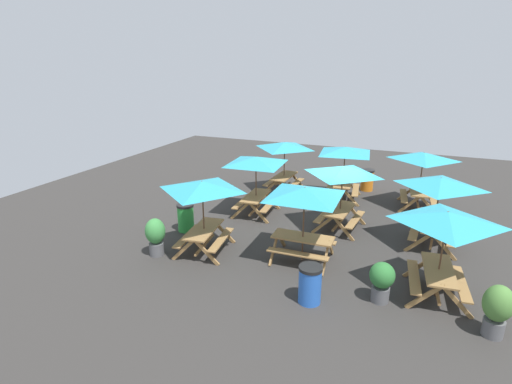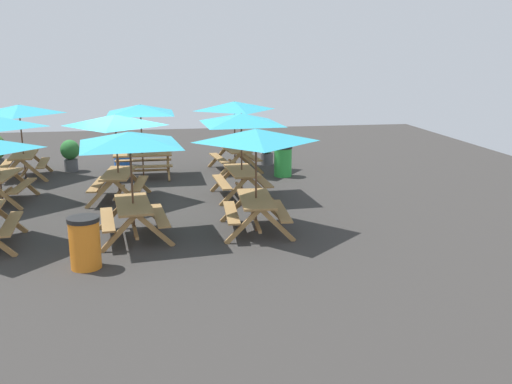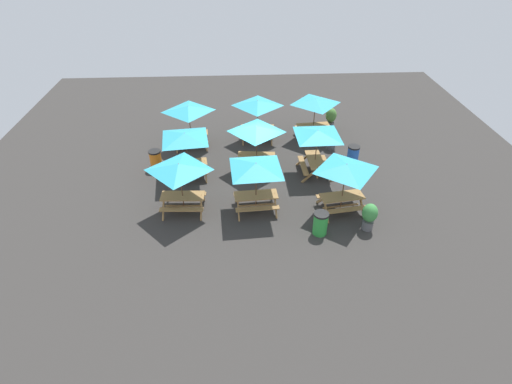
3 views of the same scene
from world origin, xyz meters
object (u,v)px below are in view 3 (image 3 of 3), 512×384
picnic_table_1 (256,170)px  picnic_table_3 (185,139)px  picnic_table_6 (256,132)px  picnic_table_4 (189,112)px  trash_bin_blue (353,155)px  picnic_table_0 (179,170)px  picnic_table_5 (317,136)px  potted_plant_0 (332,138)px  potted_plant_2 (369,215)px  picnic_table_2 (258,106)px  trash_bin_green (320,223)px  trash_bin_orange (156,160)px  picnic_table_7 (346,171)px  picnic_table_8 (315,104)px  potted_plant_1 (331,117)px

picnic_table_1 → picnic_table_3: bearing=-45.7°
picnic_table_1 → picnic_table_6: (-0.20, -3.29, 0.00)m
picnic_table_4 → trash_bin_blue: 8.63m
picnic_table_0 → picnic_table_5: size_ratio=0.83×
potted_plant_0 → potted_plant_2: bearing=90.5°
picnic_table_0 → picnic_table_4: (0.11, -5.70, 0.00)m
picnic_table_2 → trash_bin_green: (-2.00, 8.01, -1.49)m
picnic_table_4 → picnic_table_5: size_ratio=0.83×
trash_bin_blue → trash_bin_orange: (9.74, -0.06, 0.00)m
picnic_table_7 → trash_bin_green: size_ratio=2.38×
trash_bin_blue → trash_bin_green: bearing=63.3°
picnic_table_8 → potted_plant_2: bearing=91.1°
trash_bin_green → picnic_table_4: bearing=-53.2°
trash_bin_orange → picnic_table_4: bearing=-124.9°
potted_plant_1 → potted_plant_2: bearing=87.7°
picnic_table_4 → trash_bin_green: (-5.58, 7.47, -1.49)m
picnic_table_7 → potted_plant_1: 8.01m
picnic_table_1 → picnic_table_2: same height
potted_plant_1 → picnic_table_6: bearing=43.2°
trash_bin_blue → potted_plant_0: potted_plant_0 is taller
picnic_table_7 → trash_bin_green: picnic_table_7 is taller
picnic_table_6 → potted_plant_0: (-4.11, -1.84, -1.39)m
picnic_table_4 → picnic_table_5: bearing=148.5°
picnic_table_3 → picnic_table_7: 7.29m
picnic_table_6 → trash_bin_green: bearing=119.5°
picnic_table_1 → picnic_table_4: bearing=-65.1°
picnic_table_6 → trash_bin_blue: 5.06m
trash_bin_blue → potted_plant_2: bearing=82.6°
picnic_table_0 → trash_bin_blue: bearing=-154.4°
picnic_table_3 → potted_plant_2: 8.68m
trash_bin_blue → trash_bin_orange: size_ratio=1.00×
picnic_table_0 → picnic_table_3: bearing=-87.0°
picnic_table_2 → potted_plant_2: picnic_table_2 is taller
trash_bin_orange → potted_plant_0: potted_plant_0 is taller
picnic_table_5 → trash_bin_green: 4.68m
potted_plant_1 → potted_plant_2: 9.06m
trash_bin_blue → potted_plant_2: size_ratio=0.82×
picnic_table_6 → trash_bin_orange: size_ratio=2.38×
picnic_table_4 → picnic_table_3: bearing=87.0°
potted_plant_0 → picnic_table_0: bearing=34.3°
picnic_table_8 → potted_plant_1: bearing=-142.2°
picnic_table_2 → picnic_table_4: bearing=12.3°
picnic_table_0 → picnic_table_7: size_ratio=1.00×
picnic_table_2 → potted_plant_0: (-3.89, 1.21, -1.39)m
picnic_table_1 → picnic_table_4: (3.16, -5.81, 0.00)m
picnic_table_4 → trash_bin_green: size_ratio=2.38×
picnic_table_6 → potted_plant_1: (-4.54, -4.26, -1.29)m
picnic_table_5 → potted_plant_2: (-1.40, 4.24, -1.32)m
picnic_table_1 → picnic_table_3: 4.13m
picnic_table_0 → picnic_table_4: 5.70m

